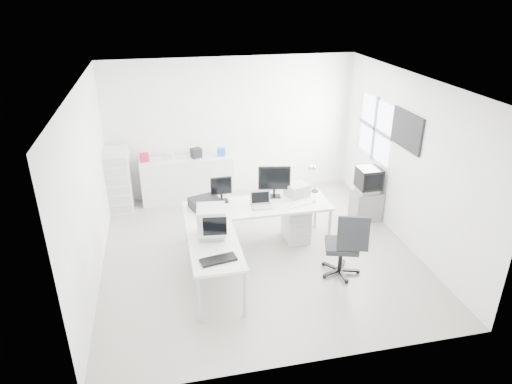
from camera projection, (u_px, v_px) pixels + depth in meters
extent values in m
cube|color=beige|center=(259.00, 251.00, 7.58)|extent=(5.00, 5.00, 0.01)
cube|color=white|center=(259.00, 82.00, 6.41)|extent=(5.00, 5.00, 0.01)
cube|color=white|center=(232.00, 128.00, 9.21)|extent=(5.00, 0.02, 2.80)
cube|color=white|center=(88.00, 188.00, 6.51)|extent=(0.02, 5.00, 2.80)
cube|color=white|center=(407.00, 161.00, 7.48)|extent=(0.02, 5.00, 2.80)
cube|color=silver|center=(296.00, 223.00, 7.84)|extent=(0.40, 0.50, 0.60)
cube|color=black|center=(204.00, 203.00, 7.37)|extent=(0.54, 0.47, 0.16)
cube|color=silver|center=(298.00, 205.00, 7.46)|extent=(0.39, 0.24, 0.02)
sphere|color=silver|center=(314.00, 201.00, 7.56)|extent=(0.06, 0.06, 0.06)
cube|color=#ADADAD|center=(297.00, 190.00, 7.77)|extent=(0.44, 0.41, 0.21)
cube|color=black|center=(218.00, 260.00, 5.97)|extent=(0.50, 0.28, 0.03)
cube|color=slate|center=(366.00, 205.00, 8.53)|extent=(0.51, 0.42, 0.56)
cube|color=silver|center=(188.00, 179.00, 9.19)|extent=(1.83, 0.46, 0.91)
cube|color=#B81A30|center=(144.00, 157.00, 8.81)|extent=(0.18, 0.16, 0.16)
cube|color=silver|center=(171.00, 156.00, 8.91)|extent=(0.16, 0.15, 0.14)
cube|color=black|center=(196.00, 153.00, 9.00)|extent=(0.23, 0.22, 0.19)
cube|color=blue|center=(221.00, 152.00, 9.10)|extent=(0.18, 0.17, 0.16)
cylinder|color=silver|center=(128.00, 156.00, 8.78)|extent=(0.07, 0.07, 0.22)
cube|color=silver|center=(119.00, 180.00, 8.74)|extent=(0.44, 0.52, 1.25)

